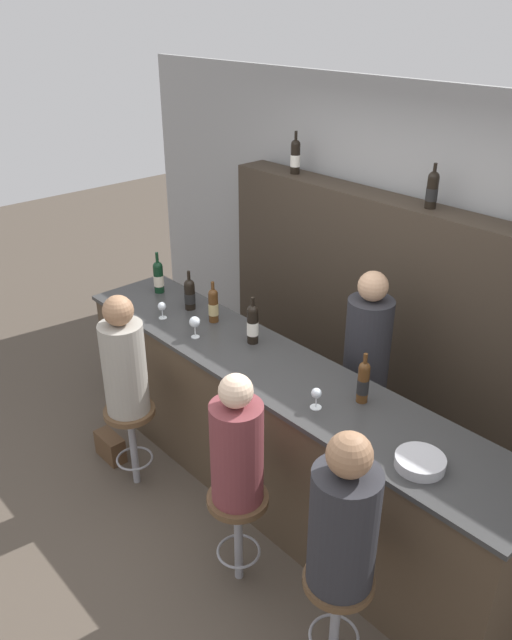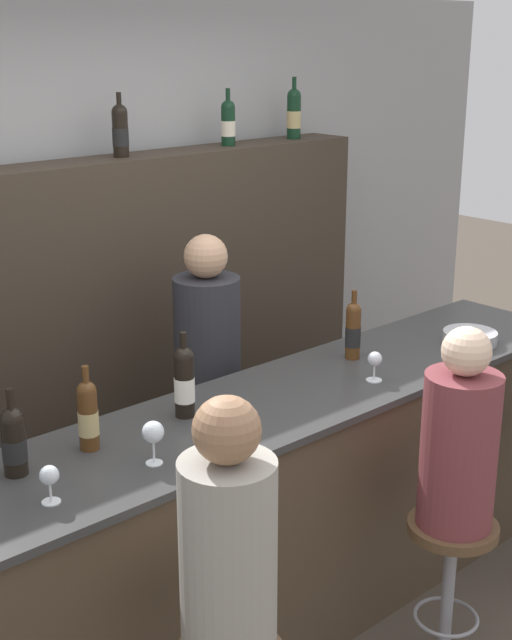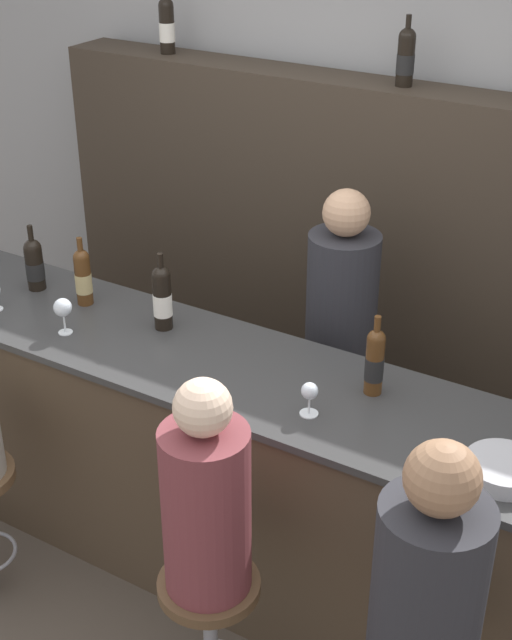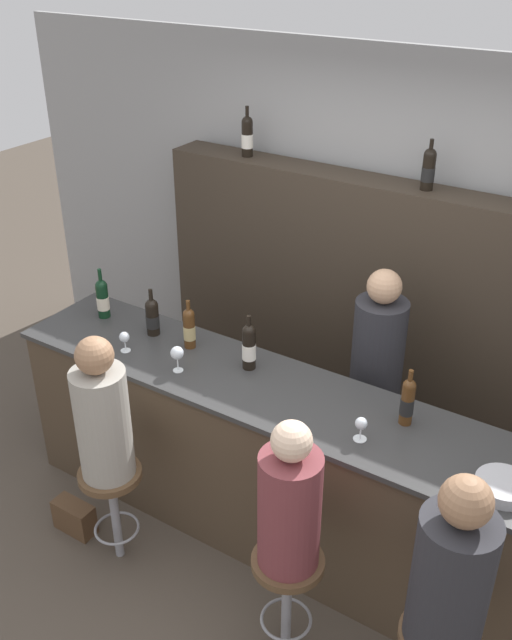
# 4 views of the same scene
# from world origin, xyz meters

# --- Properties ---
(ground_plane) EXTENTS (16.00, 16.00, 0.00)m
(ground_plane) POSITION_xyz_m (0.00, 0.00, 0.00)
(ground_plane) COLOR #4C4238
(wall_back) EXTENTS (6.40, 0.05, 2.60)m
(wall_back) POSITION_xyz_m (0.00, 1.76, 1.30)
(wall_back) COLOR #9E9E9E
(wall_back) RESTS_ON ground_plane
(bar_counter) EXTENTS (3.42, 0.64, 1.03)m
(bar_counter) POSITION_xyz_m (0.00, 0.30, 0.52)
(bar_counter) COLOR #473828
(bar_counter) RESTS_ON ground_plane
(back_bar_cabinet) EXTENTS (3.22, 0.28, 1.84)m
(back_bar_cabinet) POSITION_xyz_m (0.00, 1.54, 0.92)
(back_bar_cabinet) COLOR #382D23
(back_bar_cabinet) RESTS_ON ground_plane
(wine_bottle_counter_0) EXTENTS (0.08, 0.08, 0.33)m
(wine_bottle_counter_0) POSITION_xyz_m (-1.43, 0.41, 1.16)
(wine_bottle_counter_0) COLOR black
(wine_bottle_counter_0) RESTS_ON bar_counter
(wine_bottle_counter_1) EXTENTS (0.08, 0.08, 0.30)m
(wine_bottle_counter_1) POSITION_xyz_m (-1.02, 0.41, 1.15)
(wine_bottle_counter_1) COLOR black
(wine_bottle_counter_1) RESTS_ON bar_counter
(wine_bottle_counter_2) EXTENTS (0.07, 0.07, 0.30)m
(wine_bottle_counter_2) POSITION_xyz_m (-0.75, 0.41, 1.16)
(wine_bottle_counter_2) COLOR #4C2D14
(wine_bottle_counter_2) RESTS_ON bar_counter
(wine_bottle_counter_3) EXTENTS (0.08, 0.08, 0.33)m
(wine_bottle_counter_3) POSITION_xyz_m (-0.33, 0.41, 1.17)
(wine_bottle_counter_3) COLOR black
(wine_bottle_counter_3) RESTS_ON bar_counter
(wine_bottle_counter_4) EXTENTS (0.07, 0.07, 0.31)m
(wine_bottle_counter_4) POSITION_xyz_m (0.59, 0.41, 1.16)
(wine_bottle_counter_4) COLOR #4C2D14
(wine_bottle_counter_4) RESTS_ON bar_counter
(wine_bottle_backbar_0) EXTENTS (0.08, 0.08, 0.33)m
(wine_bottle_backbar_0) POSITION_xyz_m (-1.08, 1.54, 1.97)
(wine_bottle_backbar_0) COLOR black
(wine_bottle_backbar_0) RESTS_ON back_bar_cabinet
(wine_bottle_backbar_1) EXTENTS (0.08, 0.08, 0.30)m
(wine_bottle_backbar_1) POSITION_xyz_m (0.18, 1.54, 1.96)
(wine_bottle_backbar_1) COLOR black
(wine_bottle_backbar_1) RESTS_ON back_bar_cabinet
(wine_glass_0) EXTENTS (0.06, 0.06, 0.12)m
(wine_glass_0) POSITION_xyz_m (-1.03, 0.17, 1.12)
(wine_glass_0) COLOR silver
(wine_glass_0) RESTS_ON bar_counter
(wine_glass_1) EXTENTS (0.07, 0.07, 0.15)m
(wine_glass_1) POSITION_xyz_m (-0.65, 0.17, 1.14)
(wine_glass_1) COLOR silver
(wine_glass_1) RESTS_ON bar_counter
(wine_glass_2) EXTENTS (0.07, 0.07, 0.13)m
(wine_glass_2) POSITION_xyz_m (0.46, 0.17, 1.12)
(wine_glass_2) COLOR silver
(wine_glass_2) RESTS_ON bar_counter
(metal_bowl) EXTENTS (0.25, 0.25, 0.06)m
(metal_bowl) POSITION_xyz_m (1.14, 0.18, 1.06)
(metal_bowl) COLOR #B7B7BC
(metal_bowl) RESTS_ON bar_counter
(bar_stool_left) EXTENTS (0.35, 0.35, 0.63)m
(bar_stool_left) POSITION_xyz_m (-0.75, -0.33, 0.48)
(bar_stool_left) COLOR gray
(bar_stool_left) RESTS_ON ground_plane
(guest_seated_left) EXTENTS (0.29, 0.29, 0.83)m
(guest_seated_left) POSITION_xyz_m (-0.75, -0.33, 1.00)
(guest_seated_left) COLOR gray
(guest_seated_left) RESTS_ON bar_stool_left
(bar_stool_middle) EXTENTS (0.35, 0.35, 0.63)m
(bar_stool_middle) POSITION_xyz_m (0.37, -0.33, 0.48)
(bar_stool_middle) COLOR gray
(bar_stool_middle) RESTS_ON ground_plane
(guest_seated_middle) EXTENTS (0.29, 0.29, 0.79)m
(guest_seated_middle) POSITION_xyz_m (0.37, -0.33, 0.97)
(guest_seated_middle) COLOR brown
(guest_seated_middle) RESTS_ON bar_stool_middle
(bar_stool_right) EXTENTS (0.35, 0.35, 0.63)m
(bar_stool_right) POSITION_xyz_m (1.10, -0.33, 0.48)
(bar_stool_right) COLOR gray
(bar_stool_right) RESTS_ON ground_plane
(guest_seated_right) EXTENTS (0.32, 0.32, 0.84)m
(guest_seated_right) POSITION_xyz_m (1.10, -0.33, 0.99)
(guest_seated_right) COLOR #28282D
(guest_seated_right) RESTS_ON bar_stool_right
(bartender) EXTENTS (0.30, 0.30, 1.56)m
(bartender) POSITION_xyz_m (0.21, 0.95, 0.72)
(bartender) COLOR #28282D
(bartender) RESTS_ON ground_plane
(handbag) EXTENTS (0.26, 0.12, 0.20)m
(handbag) POSITION_xyz_m (-1.10, -0.33, 0.10)
(handbag) COLOR #513823
(handbag) RESTS_ON ground_plane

